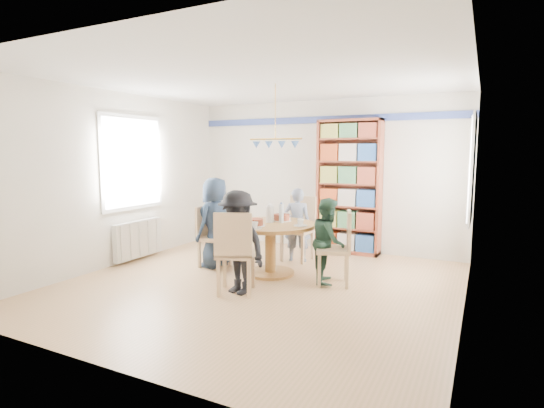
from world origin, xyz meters
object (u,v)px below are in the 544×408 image
Objects in this scene: dining_table at (270,236)px; person_far at (297,225)px; radiator at (138,239)px; chair_right at (340,244)px; chair_near at (235,249)px; person_left at (215,222)px; chair_far at (300,225)px; person_near at (238,242)px; bookshelf at (349,188)px; chair_left at (210,233)px; person_right at (328,241)px.

person_far reaches higher than dining_table.
chair_right is (3.38, 0.20, 0.20)m from radiator.
person_left is at bearing 134.09° from chair_near.
chair_far is at bearing 89.35° from chair_near.
chair_right is 1.37m from person_near.
chair_right is at bearing -76.79° from bookshelf.
person_left is at bearing 11.76° from chair_left.
person_near is at bearing 54.21° from person_left.
bookshelf reaches higher than dining_table.
person_right reaches higher than radiator.
chair_left is 0.19m from person_left.
chair_near is 0.76× the size of person_left.
chair_left is 1.43m from chair_near.
dining_table is 1.00m from chair_near.
chair_right is at bearing 55.22° from person_near.
chair_near reaches higher than chair_right.
person_far reaches higher than person_right.
radiator is 3.39m from chair_right.
person_right is (-0.17, 0.04, 0.03)m from chair_right.
chair_left is 0.82× the size of person_right.
chair_far is at bearing 43.84° from chair_left.
dining_table is at bearing 1.77° from chair_left.
person_right is 1.91m from bookshelf.
person_far reaches higher than chair_near.
radiator is 2.46m from person_near.
chair_near is at bearing 51.97° from person_left.
chair_right is (2.08, -0.00, 0.03)m from chair_left.
chair_near is (2.34, -0.77, 0.23)m from radiator.
bookshelf is at bearing 54.35° from chair_far.
bookshelf reaches higher than chair_near.
chair_far is (0.04, 1.00, 0.02)m from dining_table.
bookshelf is (0.57, 0.94, 0.55)m from person_far.
chair_left is at bearing 179.99° from chair_right.
chair_right reaches higher than radiator.
person_far is at bearing 24.90° from radiator.
chair_left is at bearing 23.57° from person_far.
person_left is (-1.99, 0.02, 0.14)m from chair_right.
chair_near is (0.02, -1.00, 0.02)m from dining_table.
chair_far is 1.93m from person_near.
chair_near is 1.38m from person_left.
person_left is 2.44m from bookshelf.
chair_far is at bearing 27.53° from radiator.
chair_left reaches higher than dining_table.
radiator is at bearing 8.73° from person_far.
chair_near is (-1.04, -0.97, 0.03)m from chair_right.
person_far is (0.01, -0.13, 0.02)m from chair_far.
chair_left is 0.41× the size of bookshelf.
chair_far is (-1.01, 1.03, 0.03)m from chair_right.
person_left reaches higher than person_right.
chair_right is 1.44m from chair_far.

